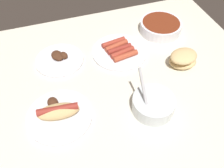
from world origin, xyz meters
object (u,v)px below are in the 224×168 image
at_px(bowl_coleslaw, 153,104).
at_px(plate_hotdog_assembled, 59,113).
at_px(plate_grilled_meat, 59,59).
at_px(bread_stack, 183,59).
at_px(bowl_chili, 161,26).
at_px(plate_sausages, 119,51).

distance_m(bowl_coleslaw, plate_hotdog_assembled, 0.32).
distance_m(bowl_coleslaw, plate_grilled_meat, 0.43).
bearing_deg(bread_stack, plate_hotdog_assembled, 9.55).
bearing_deg(plate_grilled_meat, bowl_chili, -174.37).
xyz_separation_m(bowl_coleslaw, plate_hotdog_assembled, (0.31, -0.07, -0.01)).
height_order(bowl_coleslaw, plate_hotdog_assembled, bowl_coleslaw).
distance_m(plate_hotdog_assembled, bowl_chili, 0.61).
distance_m(bowl_coleslaw, plate_sausages, 0.31).
bearing_deg(bowl_chili, plate_hotdog_assembled, 30.92).
xyz_separation_m(plate_hotdog_assembled, plate_grilled_meat, (-0.05, -0.27, -0.01)).
height_order(bread_stack, bowl_chili, bread_stack).
xyz_separation_m(bowl_coleslaw, plate_sausages, (0.01, -0.31, -0.02)).
height_order(plate_hotdog_assembled, bowl_chili, plate_hotdog_assembled).
bearing_deg(plate_sausages, plate_hotdog_assembled, 38.32).
relative_size(bowl_coleslaw, bread_stack, 1.17).
relative_size(plate_sausages, bowl_chili, 1.24).
distance_m(bread_stack, plate_grilled_meat, 0.49).
xyz_separation_m(bowl_coleslaw, plate_grilled_meat, (0.26, -0.34, -0.02)).
relative_size(bread_stack, plate_grilled_meat, 0.67).
bearing_deg(bread_stack, bowl_chili, -93.93).
bearing_deg(bowl_coleslaw, bread_stack, -141.81).
distance_m(plate_sausages, bread_stack, 0.26).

